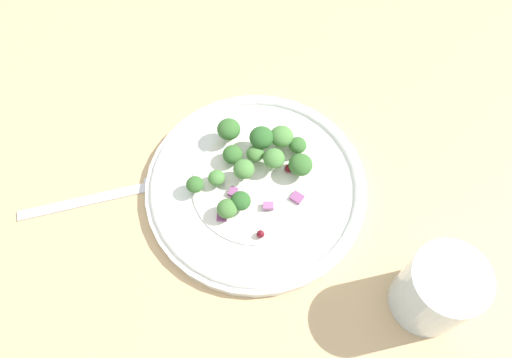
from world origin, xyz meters
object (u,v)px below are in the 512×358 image
Objects in this scene: broccoli_floret_0 at (229,209)px; broccoli_floret_2 at (195,185)px; broccoli_floret_1 at (217,178)px; fork at (108,196)px; plate at (256,186)px; water_glass at (437,290)px.

broccoli_floret_0 is 5.02cm from broccoli_floret_2.
broccoli_floret_1 is (-3.69, -2.30, -0.29)cm from broccoli_floret_0.
broccoli_floret_0 reaches higher than broccoli_floret_1.
broccoli_floret_1 is 0.11× the size of fork.
fork is (3.76, -12.59, -2.25)cm from broccoli_floret_1.
broccoli_floret_0 is at bearing 90.28° from fork.
broccoli_floret_2 reaches higher than plate.
plate reaches higher than fork.
broccoli_floret_1 is 0.96× the size of broccoli_floret_2.
broccoli_floret_1 is at bearing -81.36° from plate.
fork is at bearing -89.72° from broccoli_floret_0.
broccoli_floret_0 is 15.11cm from fork.
broccoli_floret_0 is 1.18× the size of broccoli_floret_1.
broccoli_floret_2 is (1.43, -2.19, 0.22)cm from broccoli_floret_1.
broccoli_floret_1 is at bearing -109.68° from water_glass.
broccoli_floret_2 is 0.23× the size of water_glass.
broccoli_floret_2 is at bearing 102.61° from fork.
broccoli_floret_2 is at bearing -116.67° from broccoli_floret_0.
broccoli_floret_2 is (-2.25, -4.49, -0.06)cm from broccoli_floret_0.
broccoli_floret_2 reaches higher than fork.
water_glass reaches higher than fork.
fork is at bearing -77.39° from broccoli_floret_2.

